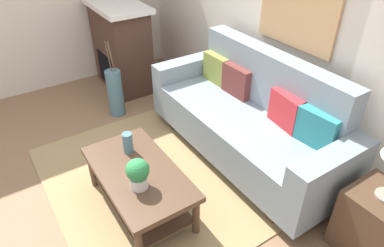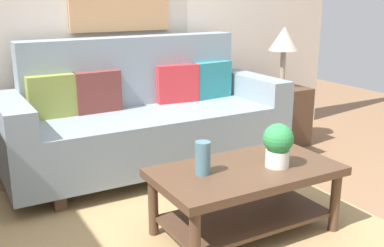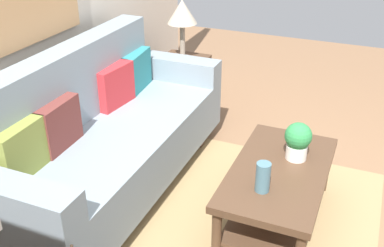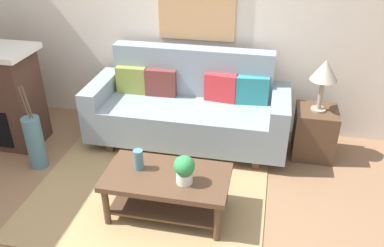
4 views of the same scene
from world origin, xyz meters
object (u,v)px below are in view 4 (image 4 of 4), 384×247
throw_pillow_olive (132,80)px  framed_painting (197,3)px  table_lamp (325,72)px  floor_vase (35,143)px  throw_pillow_maroon (161,82)px  couch (188,109)px  side_table (314,132)px  potted_plant_tabletop (184,169)px  throw_pillow_teal (252,90)px  throw_pillow_crimson (221,88)px  tabletop_vase (138,160)px  coffee_table (167,185)px

throw_pillow_olive → framed_painting: size_ratio=0.41×
table_lamp → floor_vase: table_lamp is taller
throw_pillow_maroon → table_lamp: size_ratio=0.63×
couch → side_table: 1.43m
couch → side_table: size_ratio=4.01×
potted_plant_tabletop → framed_painting: bearing=98.1°
table_lamp → throw_pillow_teal: bearing=171.9°
floor_vase → throw_pillow_crimson: bearing=27.2°
couch → throw_pillow_teal: couch is taller
throw_pillow_maroon → throw_pillow_crimson: 0.70m
tabletop_vase → floor_vase: (-1.29, 0.40, -0.23)m
couch → table_lamp: size_ratio=3.94×
coffee_table → potted_plant_tabletop: 0.32m
throw_pillow_teal → tabletop_vase: 1.62m
couch → framed_painting: size_ratio=2.54×
couch → framed_painting: bearing=90.0°
throw_pillow_crimson → coffee_table: bearing=-101.0°
throw_pillow_olive → floor_vase: 1.28m
throw_pillow_maroon → potted_plant_tabletop: throw_pillow_maroon is taller
table_lamp → framed_painting: bearing=162.7°
side_table → tabletop_vase: bearing=-142.5°
throw_pillow_crimson → potted_plant_tabletop: (-0.10, -1.45, -0.11)m
coffee_table → potted_plant_tabletop: bearing=-21.8°
potted_plant_tabletop → side_table: (1.17, 1.35, -0.29)m
couch → floor_vase: size_ratio=3.83×
coffee_table → tabletop_vase: bearing=170.6°
framed_painting → couch: bearing=-90.0°
couch → throw_pillow_olive: 0.75m
throw_pillow_crimson → table_lamp: (1.07, -0.10, 0.31)m
throw_pillow_maroon → throw_pillow_teal: size_ratio=1.00×
coffee_table → side_table: side_table is taller
throw_pillow_teal → throw_pillow_maroon: bearing=180.0°
couch → throw_pillow_maroon: 0.45m
throw_pillow_maroon → potted_plant_tabletop: bearing=-67.4°
potted_plant_tabletop → framed_painting: (-0.25, 1.79, 0.95)m
throw_pillow_maroon → table_lamp: 1.80m
table_lamp → side_table: bearing=0.0°
couch → table_lamp: (1.42, 0.02, 0.56)m
throw_pillow_teal → table_lamp: bearing=-8.1°
throw_pillow_crimson → couch: bearing=-160.3°
framed_painting → coffee_table: bearing=-87.3°
side_table → table_lamp: 0.71m
coffee_table → throw_pillow_olive: bearing=119.4°
coffee_table → framed_painting: bearing=92.7°
throw_pillow_teal → coffee_table: bearing=-114.1°
coffee_table → side_table: bearing=43.7°
throw_pillow_teal → floor_vase: bearing=-156.6°
coffee_table → framed_painting: 2.11m
table_lamp → floor_vase: 3.10m
throw_pillow_crimson → coffee_table: throw_pillow_crimson is taller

